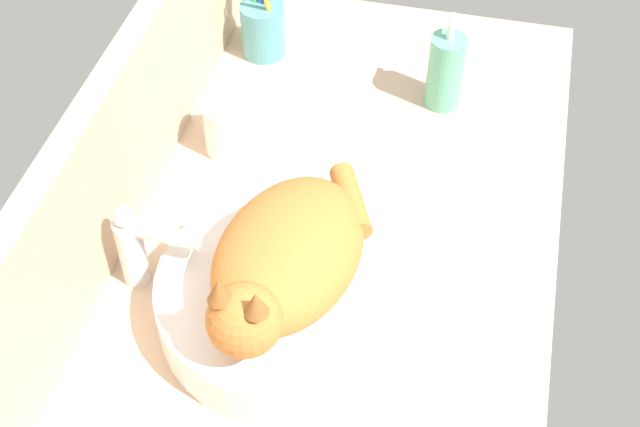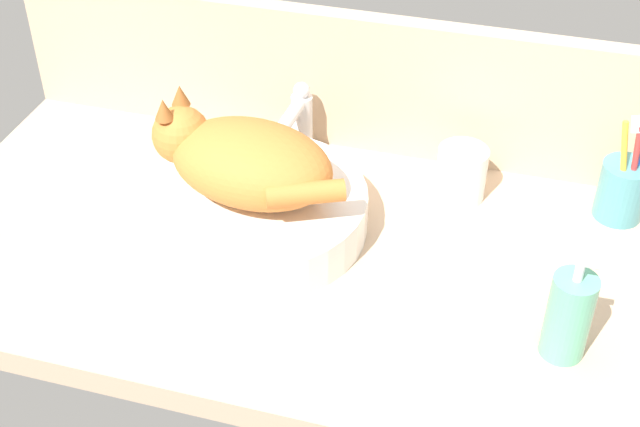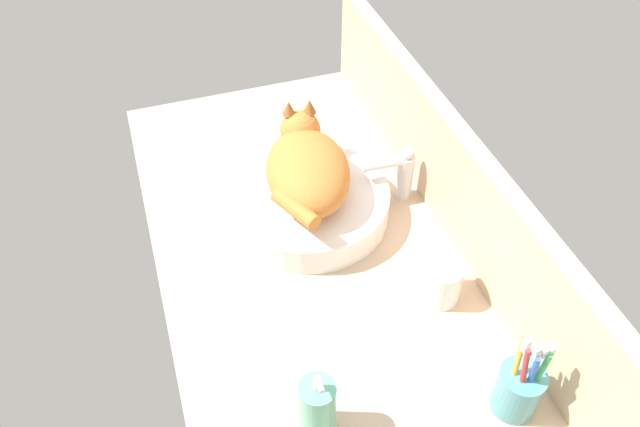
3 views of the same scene
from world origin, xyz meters
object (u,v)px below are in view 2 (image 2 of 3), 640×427
Objects in this scene: cat at (243,159)px; toothbrush_cup at (623,188)px; faucet at (300,119)px; sink_basin at (254,211)px; water_glass at (461,175)px; soap_dispenser at (569,316)px.

cat is 1.69× the size of toothbrush_cup.
faucet is at bearing 177.78° from toothbrush_cup.
sink_basin is 2.53× the size of faucet.
toothbrush_cup is at bearing 3.71° from water_glass.
cat is 2.32× the size of faucet.
toothbrush_cup is 2.17× the size of water_glass.
toothbrush_cup reaches higher than water_glass.
cat is at bearing 173.49° from sink_basin.
sink_basin is 56.47cm from toothbrush_cup.
cat is at bearing 164.38° from soap_dispenser.
toothbrush_cup is at bearing 78.62° from soap_dispenser.
cat reaches higher than water_glass.
sink_basin is at bearing -160.86° from toothbrush_cup.
cat is 35.51cm from water_glass.
sink_basin is 3.98× the size of water_glass.
sink_basin is 20.95cm from faucet.
sink_basin is 48.87cm from soap_dispenser.
faucet is at bearing 143.59° from soap_dispenser.
toothbrush_cup reaches higher than soap_dispenser.
sink_basin is 1.09× the size of cat.
water_glass is (30.14, 16.76, -8.47)cm from cat.
soap_dispenser is 1.84× the size of water_glass.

